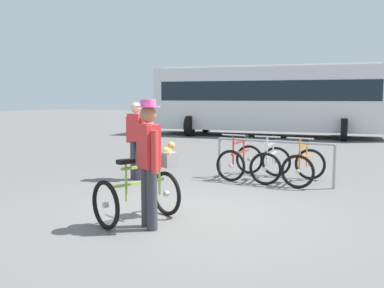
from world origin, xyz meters
TOP-DOWN VIEW (x-y plane):
  - ground_plane at (0.00, 0.00)m, footprint 80.00×80.00m
  - bike_rack_rail at (0.41, 2.87)m, footprint 2.50×0.23m
  - racked_bike_red at (-0.38, 3.10)m, footprint 0.72×1.13m
  - racked_bike_white at (0.32, 3.05)m, footprint 0.72×1.12m
  - racked_bike_orange at (1.02, 3.01)m, footprint 0.70×1.11m
  - featured_bicycle at (-0.48, -0.60)m, footprint 1.02×1.26m
  - person_with_featured_bike at (-0.22, -0.89)m, footprint 0.46×0.36m
  - pedestrian_with_backpack at (-2.26, 1.91)m, footprint 0.52×0.39m
  - bus_distant at (-2.71, 13.04)m, footprint 10.23×4.20m

SIDE VIEW (x-z plane):
  - ground_plane at x=0.00m, z-range 0.00..0.00m
  - racked_bike_red at x=-0.38m, z-range -0.12..0.85m
  - racked_bike_orange at x=1.02m, z-range -0.12..0.85m
  - racked_bike_white at x=0.32m, z-range -0.12..0.85m
  - featured_bicycle at x=-0.48m, z-range -0.06..1.03m
  - bike_rack_rail at x=0.41m, z-range 0.20..1.08m
  - pedestrian_with_backpack at x=-2.26m, z-range 0.12..1.76m
  - person_with_featured_bike at x=-0.22m, z-range 0.09..1.81m
  - bus_distant at x=-2.71m, z-range 0.20..3.28m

